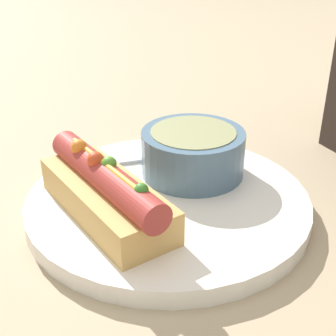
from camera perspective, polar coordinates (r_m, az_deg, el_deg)
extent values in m
plane|color=tan|center=(0.49, 0.00, -5.09)|extent=(4.00, 4.00, 0.00)
cylinder|color=white|center=(0.49, 0.00, -4.18)|extent=(0.29, 0.29, 0.02)
cube|color=tan|center=(0.45, -7.53, -3.76)|extent=(0.18, 0.09, 0.03)
cylinder|color=#9E332D|center=(0.44, -7.73, -1.00)|extent=(0.18, 0.06, 0.03)
sphere|color=#387A28|center=(0.39, -3.27, -2.70)|extent=(0.01, 0.01, 0.01)
sphere|color=orange|center=(0.47, -10.81, 2.51)|extent=(0.02, 0.02, 0.02)
sphere|color=#518C2D|center=(0.43, -7.19, 0.53)|extent=(0.01, 0.01, 0.01)
sphere|color=#C63F1E|center=(0.43, -8.75, 0.83)|extent=(0.02, 0.02, 0.02)
cylinder|color=gold|center=(0.43, -7.84, 0.59)|extent=(0.12, 0.03, 0.01)
cylinder|color=slate|center=(0.52, 3.04, 1.86)|extent=(0.11, 0.11, 0.05)
cylinder|color=#8C8E60|center=(0.51, 3.10, 3.99)|extent=(0.09, 0.09, 0.01)
cube|color=#B7B7BC|center=(0.55, -6.25, 0.60)|extent=(0.02, 0.12, 0.00)
ellipsoid|color=#B7B7BC|center=(0.56, 1.75, 1.87)|extent=(0.03, 0.04, 0.01)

